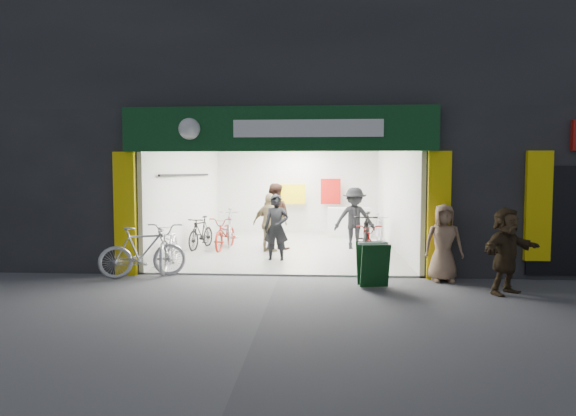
# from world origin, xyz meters

# --- Properties ---
(ground) EXTENTS (60.00, 60.00, 0.00)m
(ground) POSITION_xyz_m (0.00, 0.00, 0.00)
(ground) COLOR #56565B
(ground) RESTS_ON ground
(building) EXTENTS (17.00, 10.27, 8.00)m
(building) POSITION_xyz_m (0.91, 4.99, 4.31)
(building) COLOR #232326
(building) RESTS_ON ground
(bike_left_front) EXTENTS (0.97, 2.14, 1.09)m
(bike_left_front) POSITION_xyz_m (-2.50, 0.60, 0.54)
(bike_left_front) COLOR silver
(bike_left_front) RESTS_ON ground
(bike_left_midfront) EXTENTS (0.74, 1.62, 0.94)m
(bike_left_midfront) POSITION_xyz_m (-2.50, 3.55, 0.47)
(bike_left_midfront) COLOR black
(bike_left_midfront) RESTS_ON ground
(bike_left_midback) EXTENTS (0.78, 1.82, 0.93)m
(bike_left_midback) POSITION_xyz_m (-1.80, 3.54, 0.46)
(bike_left_midback) COLOR #9A1D0E
(bike_left_midback) RESTS_ON ground
(bike_left_back) EXTENTS (0.80, 1.93, 1.12)m
(bike_left_back) POSITION_xyz_m (-1.80, 4.26, 0.56)
(bike_left_back) COLOR #A2A2A7
(bike_left_back) RESTS_ON ground
(bike_right_front) EXTENTS (0.84, 2.03, 1.18)m
(bike_right_front) POSITION_xyz_m (2.01, 2.20, 0.59)
(bike_right_front) COLOR black
(bike_right_front) RESTS_ON ground
(bike_right_mid) EXTENTS (0.70, 1.77, 0.91)m
(bike_right_mid) POSITION_xyz_m (2.04, 2.13, 0.46)
(bike_right_mid) COLOR maroon
(bike_right_mid) RESTS_ON ground
(bike_right_back) EXTENTS (0.52, 1.69, 1.01)m
(bike_right_back) POSITION_xyz_m (2.50, 4.06, 0.50)
(bike_right_back) COLOR silver
(bike_right_back) RESTS_ON ground
(parked_bike) EXTENTS (1.82, 1.15, 1.06)m
(parked_bike) POSITION_xyz_m (-2.80, -0.30, 0.53)
(parked_bike) COLOR #B5B4B9
(parked_bike) RESTS_ON ground
(customer_a) EXTENTS (0.63, 0.44, 1.64)m
(customer_a) POSITION_xyz_m (-0.21, 1.74, 0.82)
(customer_a) COLOR black
(customer_a) RESTS_ON ground
(customer_b) EXTENTS (1.06, 0.92, 1.87)m
(customer_b) POSITION_xyz_m (-0.44, 3.63, 0.93)
(customer_b) COLOR #341F17
(customer_b) RESTS_ON ground
(customer_c) EXTENTS (1.16, 0.71, 1.75)m
(customer_c) POSITION_xyz_m (1.80, 3.75, 0.88)
(customer_c) COLOR black
(customer_c) RESTS_ON ground
(customer_d) EXTENTS (1.01, 0.58, 1.61)m
(customer_d) POSITION_xyz_m (-0.50, 3.05, 0.81)
(customer_d) COLOR olive
(customer_d) RESTS_ON ground
(pedestrian_near) EXTENTS (0.76, 0.51, 1.55)m
(pedestrian_near) POSITION_xyz_m (3.30, -0.30, 0.77)
(pedestrian_near) COLOR #977357
(pedestrian_near) RESTS_ON ground
(pedestrian_far) EXTENTS (1.44, 1.22, 1.55)m
(pedestrian_far) POSITION_xyz_m (4.16, -1.30, 0.78)
(pedestrian_far) COLOR #3B2D1B
(pedestrian_far) RESTS_ON ground
(sandwich_board) EXTENTS (0.62, 0.64, 0.83)m
(sandwich_board) POSITION_xyz_m (1.85, -0.93, 0.46)
(sandwich_board) COLOR #0D3615
(sandwich_board) RESTS_ON ground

